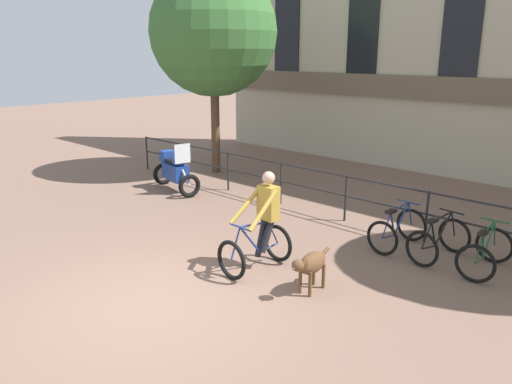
{
  "coord_description": "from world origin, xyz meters",
  "views": [
    {
      "loc": [
        5.77,
        -3.86,
        3.65
      ],
      "look_at": [
        -0.52,
        2.86,
        1.05
      ],
      "focal_mm": 35.0,
      "sensor_mm": 36.0,
      "label": 1
    }
  ],
  "objects_px": {
    "cyclist_with_bike": "(261,226)",
    "parked_bicycle_near_lamp": "(397,230)",
    "dog": "(311,264)",
    "parked_bicycle_mid_right": "(485,253)",
    "parked_motorcycle": "(175,170)",
    "parked_bicycle_mid_left": "(439,241)"
  },
  "relations": [
    {
      "from": "dog",
      "to": "parked_motorcycle",
      "type": "bearing_deg",
      "value": 156.71
    },
    {
      "from": "parked_bicycle_near_lamp",
      "to": "parked_bicycle_mid_right",
      "type": "distance_m",
      "value": 1.63
    },
    {
      "from": "dog",
      "to": "cyclist_with_bike",
      "type": "bearing_deg",
      "value": 169.33
    },
    {
      "from": "dog",
      "to": "parked_bicycle_mid_left",
      "type": "distance_m",
      "value": 2.77
    },
    {
      "from": "dog",
      "to": "parked_motorcycle",
      "type": "xyz_separation_m",
      "value": [
        -6.27,
        2.26,
        0.09
      ]
    },
    {
      "from": "cyclist_with_bike",
      "to": "parked_motorcycle",
      "type": "bearing_deg",
      "value": 160.68
    },
    {
      "from": "cyclist_with_bike",
      "to": "parked_bicycle_mid_right",
      "type": "xyz_separation_m",
      "value": [
        2.92,
        2.46,
        -0.41
      ]
    },
    {
      "from": "dog",
      "to": "parked_bicycle_near_lamp",
      "type": "height_order",
      "value": "parked_bicycle_near_lamp"
    },
    {
      "from": "parked_bicycle_near_lamp",
      "to": "parked_bicycle_mid_left",
      "type": "distance_m",
      "value": 0.81
    },
    {
      "from": "parked_bicycle_near_lamp",
      "to": "parked_bicycle_mid_right",
      "type": "bearing_deg",
      "value": -176.94
    },
    {
      "from": "cyclist_with_bike",
      "to": "parked_bicycle_near_lamp",
      "type": "bearing_deg",
      "value": 65.62
    },
    {
      "from": "parked_bicycle_mid_left",
      "to": "parked_bicycle_mid_right",
      "type": "bearing_deg",
      "value": -171.73
    },
    {
      "from": "parked_motorcycle",
      "to": "parked_bicycle_mid_left",
      "type": "height_order",
      "value": "parked_motorcycle"
    },
    {
      "from": "cyclist_with_bike",
      "to": "parked_bicycle_mid_left",
      "type": "relative_size",
      "value": 1.42
    },
    {
      "from": "dog",
      "to": "parked_bicycle_mid_right",
      "type": "distance_m",
      "value": 3.13
    },
    {
      "from": "parked_bicycle_near_lamp",
      "to": "parked_bicycle_mid_left",
      "type": "relative_size",
      "value": 0.96
    },
    {
      "from": "parked_bicycle_near_lamp",
      "to": "parked_bicycle_mid_left",
      "type": "height_order",
      "value": "same"
    },
    {
      "from": "cyclist_with_bike",
      "to": "dog",
      "type": "relative_size",
      "value": 1.68
    },
    {
      "from": "parked_bicycle_mid_right",
      "to": "parked_bicycle_mid_left",
      "type": "bearing_deg",
      "value": -2.63
    },
    {
      "from": "parked_bicycle_near_lamp",
      "to": "parked_bicycle_mid_right",
      "type": "height_order",
      "value": "same"
    },
    {
      "from": "cyclist_with_bike",
      "to": "parked_motorcycle",
      "type": "xyz_separation_m",
      "value": [
        -5.08,
        2.11,
        -0.2
      ]
    },
    {
      "from": "cyclist_with_bike",
      "to": "parked_bicycle_near_lamp",
      "type": "relative_size",
      "value": 1.49
    }
  ]
}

